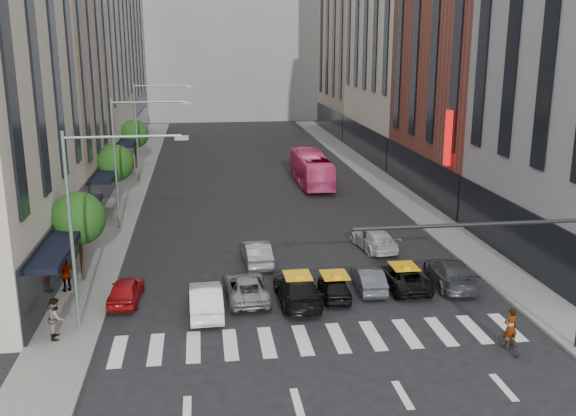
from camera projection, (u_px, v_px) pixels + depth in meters
name	position (u px, v px, depth m)	size (l,w,h in m)	color
ground	(332.00, 354.00, 27.10)	(160.00, 160.00, 0.00)	black
sidewalk_left	(127.00, 196.00, 54.31)	(3.00, 96.00, 0.15)	slate
sidewalk_right	(390.00, 188.00, 57.34)	(3.00, 96.00, 0.15)	slate
building_left_b	(41.00, 52.00, 48.64)	(8.00, 16.00, 24.00)	tan
building_left_d	(105.00, 23.00, 83.33)	(8.00, 18.00, 30.00)	gray
building_right_b	(473.00, 38.00, 51.90)	(8.00, 18.00, 26.00)	brown
building_right_d	(360.00, 31.00, 88.06)	(8.00, 18.00, 28.00)	tan
building_far	(228.00, 7.00, 103.96)	(30.00, 10.00, 36.00)	gray
tree_near	(78.00, 218.00, 34.20)	(2.88, 2.88, 4.95)	black
tree_mid	(115.00, 163.00, 49.53)	(2.88, 2.88, 4.95)	black
tree_far	(134.00, 134.00, 64.86)	(2.88, 2.88, 4.95)	black
streetlamp_near	(91.00, 204.00, 28.11)	(5.38, 0.25, 9.00)	gray
streetlamp_mid	(129.00, 146.00, 43.44)	(5.38, 0.25, 9.00)	gray
streetlamp_far	(146.00, 118.00, 58.77)	(5.38, 0.25, 9.00)	gray
traffic_signal	(524.00, 254.00, 26.02)	(10.10, 0.20, 6.00)	black
liberty_sign	(448.00, 138.00, 46.40)	(0.30, 0.70, 4.00)	red
car_red	(126.00, 290.00, 32.36)	(1.50, 3.72, 1.27)	#9E0E10
car_white_front	(206.00, 299.00, 30.99)	(1.55, 4.43, 1.46)	white
car_silver	(246.00, 287.00, 32.74)	(2.10, 4.55, 1.26)	gray
taxi_left	(298.00, 289.00, 32.28)	(2.02, 4.96, 1.44)	black
taxi_center	(334.00, 286.00, 32.93)	(1.44, 3.58, 1.22)	black
car_grey_mid	(368.00, 278.00, 33.97)	(1.33, 3.82, 1.26)	#3E4145
taxi_right	(403.00, 277.00, 34.21)	(2.01, 4.36, 1.21)	black
car_grey_curb	(450.00, 273.00, 34.61)	(1.99, 4.88, 1.42)	#383B3F
car_row2_left	(257.00, 253.00, 37.85)	(1.48, 4.23, 1.39)	#959499
car_row2_right	(374.00, 239.00, 40.58)	(1.86, 4.57, 1.33)	silver
bus	(311.00, 169.00, 58.65)	(2.47, 10.55, 2.94)	#EF4685
motorcycle	(509.00, 343.00, 27.25)	(0.54, 1.53, 0.81)	black
rider	(512.00, 315.00, 26.93)	(0.63, 0.42, 1.74)	gray
pedestrian_near	(56.00, 318.00, 28.09)	(0.90, 0.70, 1.85)	gray
pedestrian_far	(66.00, 275.00, 33.31)	(1.06, 0.44, 1.81)	gray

